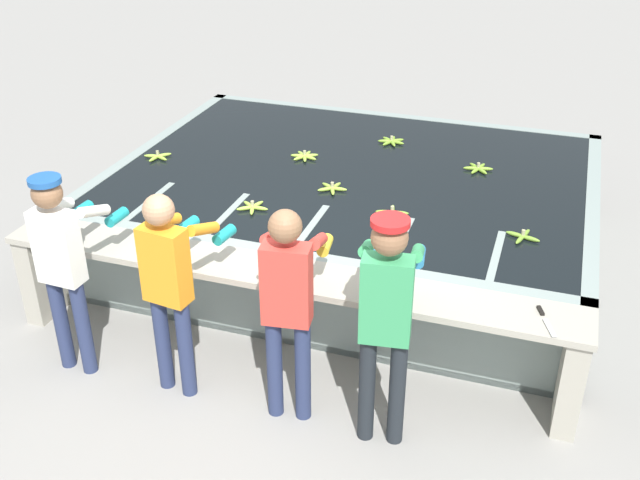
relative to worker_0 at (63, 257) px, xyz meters
name	(u,v)px	position (x,y,z in m)	size (l,w,h in m)	color
ground_plane	(270,378)	(1.45, 0.30, -0.97)	(80.00, 80.00, 0.00)	gray
wash_tank	(351,211)	(1.45, 2.46, -0.56)	(4.47, 3.45, 0.83)	gray
work_ledge	(279,297)	(1.45, 0.53, -0.37)	(4.47, 0.45, 0.83)	#A8A393
worker_0	(63,257)	(0.00, 0.00, 0.00)	(0.42, 0.72, 1.60)	navy
worker_1	(170,278)	(0.85, 0.02, -0.02)	(0.46, 0.73, 1.59)	navy
worker_2	(288,297)	(1.72, 0.02, 0.00)	(0.47, 0.73, 1.62)	navy
worker_3	(386,310)	(2.39, -0.01, 0.06)	(0.47, 0.74, 1.68)	#1E2328
banana_bunch_floating_0	(478,168)	(2.57, 2.87, -0.12)	(0.28, 0.28, 0.08)	#7FAD33
banana_bunch_floating_1	(305,156)	(0.91, 2.63, -0.12)	(0.28, 0.28, 0.08)	#9EC642
banana_bunch_floating_2	(158,156)	(-0.46, 2.17, -0.12)	(0.28, 0.27, 0.08)	#9EC642
banana_bunch_floating_3	(392,141)	(1.62, 3.30, -0.12)	(0.28, 0.28, 0.08)	#7FAD33
banana_bunch_floating_4	(523,236)	(3.10, 1.61, -0.12)	(0.28, 0.28, 0.08)	#75A333
banana_bunch_floating_5	(332,188)	(1.40, 2.00, -0.12)	(0.27, 0.28, 0.08)	#93BC3D
banana_bunch_floating_6	(253,207)	(0.87, 1.41, -0.12)	(0.27, 0.28, 0.08)	#9EC642
banana_bunch_floating_7	(392,212)	(2.02, 1.69, -0.12)	(0.28, 0.28, 0.08)	#75A333
knife_0	(544,317)	(3.33, 0.52, -0.13)	(0.15, 0.34, 0.02)	silver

